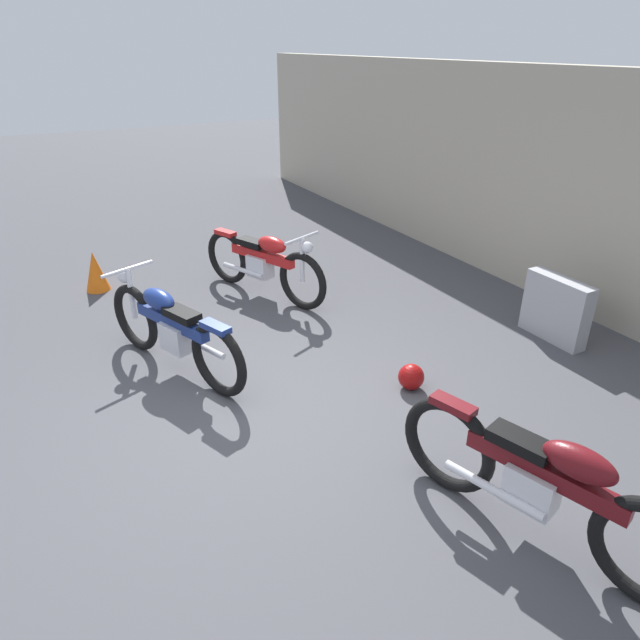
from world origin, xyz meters
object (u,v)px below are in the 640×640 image
object	(u,v)px
motorcycle_red	(263,263)
traffic_cone	(95,271)
motorcycle_blue	(172,329)
motorcycle_maroon	(544,485)
stone_marker	(556,309)
helmet	(411,377)

from	to	relation	value
motorcycle_red	traffic_cone	bearing A→B (deg)	-145.02
motorcycle_blue	motorcycle_maroon	distance (m)	3.73
traffic_cone	motorcycle_maroon	xyz separation A→B (m)	(5.95, 1.94, 0.20)
stone_marker	motorcycle_maroon	distance (m)	3.15
stone_marker	motorcycle_red	world-z (taller)	motorcycle_red
traffic_cone	motorcycle_blue	world-z (taller)	motorcycle_blue
helmet	traffic_cone	bearing A→B (deg)	-150.06
motorcycle_blue	motorcycle_maroon	world-z (taller)	motorcycle_maroon
motorcycle_maroon	motorcycle_red	xyz separation A→B (m)	(-4.70, 0.01, -0.01)
motorcycle_maroon	motorcycle_red	size ratio (longest dim) A/B	1.05
motorcycle_red	motorcycle_blue	bearing A→B (deg)	-72.44
traffic_cone	stone_marker	bearing A→B (deg)	47.88
traffic_cone	motorcycle_blue	bearing A→B (deg)	8.60
traffic_cone	motorcycle_red	distance (m)	2.33
motorcycle_maroon	traffic_cone	bearing A→B (deg)	-178.71
motorcycle_maroon	motorcycle_blue	bearing A→B (deg)	-172.12
traffic_cone	motorcycle_maroon	world-z (taller)	motorcycle_maroon
motorcycle_blue	motorcycle_maroon	bearing A→B (deg)	-176.31
helmet	motorcycle_red	distance (m)	2.83
stone_marker	motorcycle_maroon	world-z (taller)	motorcycle_maroon
motorcycle_blue	motorcycle_red	size ratio (longest dim) A/B	1.01
traffic_cone	motorcycle_blue	size ratio (longest dim) A/B	0.27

